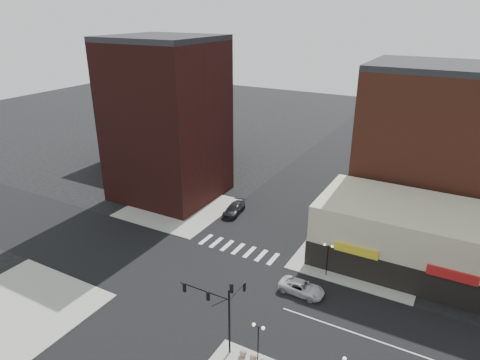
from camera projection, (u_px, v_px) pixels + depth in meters
The scene contains 15 objects.
ground at pixel (205, 281), 49.82m from camera, with size 240.00×240.00×0.00m, color black.
road_ew at pixel (205, 281), 49.82m from camera, with size 200.00×14.00×0.02m, color black.
road_ns at pixel (205, 281), 49.82m from camera, with size 14.00×200.00×0.02m, color black.
sidewalk_nw at pixel (179, 207), 68.08m from camera, with size 15.00×15.00×0.12m, color gray.
sidewalk_ne at pixel (361, 255), 55.02m from camera, with size 15.00×15.00×0.12m, color gray.
sidewalk_sw at pixel (12, 313), 44.58m from camera, with size 15.00×15.00×0.12m, color gray.
building_nw at pixel (167, 122), 68.68m from camera, with size 16.00×15.00×25.00m, color #391512.
building_nw_low at pixel (166, 129), 89.53m from camera, with size 20.00×18.00×12.00m, color #391512.
building_ne_midrise at pixel (427, 148), 61.05m from camera, with size 18.00×15.00×22.00m, color brown.
building_ne_row at pixel (419, 244), 51.28m from camera, with size 24.20×12.20×8.00m.
traffic_signal at pixel (222, 304), 38.36m from camera, with size 5.59×3.09×7.77m.
street_lamp_se_a at pixel (258, 334), 37.15m from camera, with size 1.22×0.32×4.16m.
street_lamp_ne at pixel (328, 252), 49.67m from camera, with size 1.22×0.32×4.16m.
white_suv at pixel (302, 288), 47.52m from camera, with size 2.36×5.12×1.42m, color silver.
dark_sedan_north at pixel (234, 209), 65.90m from camera, with size 2.17×5.34×1.55m, color black.
Camera 1 is at (23.89, -34.49, 29.65)m, focal length 32.00 mm.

